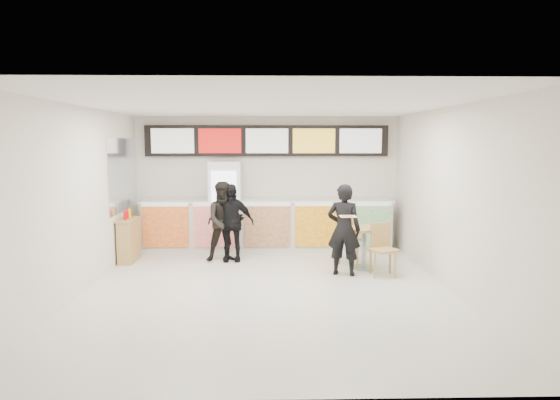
{
  "coord_description": "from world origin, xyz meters",
  "views": [
    {
      "loc": [
        0.01,
        -7.96,
        2.42
      ],
      "look_at": [
        0.24,
        1.2,
        1.36
      ],
      "focal_mm": 32.0,
      "sensor_mm": 36.0,
      "label": 1
    }
  ],
  "objects_px": {
    "customer_main": "(344,230)",
    "customer_mid": "(231,223)",
    "service_counter": "(267,225)",
    "customer_left": "(225,222)",
    "condiment_ledge": "(129,240)",
    "drinks_fridge": "(225,206)",
    "cafe_table": "(364,240)"
  },
  "relations": [
    {
      "from": "customer_main",
      "to": "condiment_ledge",
      "type": "height_order",
      "value": "customer_main"
    },
    {
      "from": "service_counter",
      "to": "customer_mid",
      "type": "relative_size",
      "value": 3.5
    },
    {
      "from": "cafe_table",
      "to": "condiment_ledge",
      "type": "relative_size",
      "value": 1.59
    },
    {
      "from": "service_counter",
      "to": "drinks_fridge",
      "type": "bearing_deg",
      "value": 179.01
    },
    {
      "from": "customer_mid",
      "to": "service_counter",
      "type": "bearing_deg",
      "value": 54.09
    },
    {
      "from": "cafe_table",
      "to": "customer_mid",
      "type": "bearing_deg",
      "value": 140.7
    },
    {
      "from": "service_counter",
      "to": "customer_main",
      "type": "xyz_separation_m",
      "value": [
        1.4,
        -2.14,
        0.27
      ]
    },
    {
      "from": "customer_mid",
      "to": "condiment_ledge",
      "type": "height_order",
      "value": "customer_mid"
    },
    {
      "from": "customer_left",
      "to": "cafe_table",
      "type": "bearing_deg",
      "value": -27.97
    },
    {
      "from": "customer_main",
      "to": "customer_mid",
      "type": "height_order",
      "value": "customer_main"
    },
    {
      "from": "drinks_fridge",
      "to": "customer_left",
      "type": "distance_m",
      "value": 1.04
    },
    {
      "from": "service_counter",
      "to": "customer_main",
      "type": "relative_size",
      "value": 3.31
    },
    {
      "from": "service_counter",
      "to": "customer_main",
      "type": "distance_m",
      "value": 2.57
    },
    {
      "from": "condiment_ledge",
      "to": "drinks_fridge",
      "type": "bearing_deg",
      "value": 28.31
    },
    {
      "from": "cafe_table",
      "to": "customer_main",
      "type": "bearing_deg",
      "value": -161.18
    },
    {
      "from": "drinks_fridge",
      "to": "customer_main",
      "type": "distance_m",
      "value": 3.18
    },
    {
      "from": "customer_mid",
      "to": "cafe_table",
      "type": "height_order",
      "value": "customer_mid"
    },
    {
      "from": "customer_left",
      "to": "condiment_ledge",
      "type": "bearing_deg",
      "value": 166.28
    },
    {
      "from": "service_counter",
      "to": "customer_mid",
      "type": "distance_m",
      "value": 1.28
    },
    {
      "from": "drinks_fridge",
      "to": "customer_left",
      "type": "relative_size",
      "value": 1.23
    },
    {
      "from": "service_counter",
      "to": "customer_left",
      "type": "bearing_deg",
      "value": -130.53
    },
    {
      "from": "service_counter",
      "to": "customer_mid",
      "type": "bearing_deg",
      "value": -126.15
    },
    {
      "from": "service_counter",
      "to": "customer_main",
      "type": "height_order",
      "value": "customer_main"
    },
    {
      "from": "customer_mid",
      "to": "cafe_table",
      "type": "relative_size",
      "value": 0.95
    },
    {
      "from": "customer_mid",
      "to": "condiment_ledge",
      "type": "bearing_deg",
      "value": 179.82
    },
    {
      "from": "customer_main",
      "to": "drinks_fridge",
      "type": "bearing_deg",
      "value": -24.77
    },
    {
      "from": "customer_main",
      "to": "customer_mid",
      "type": "bearing_deg",
      "value": -9.77
    },
    {
      "from": "customer_main",
      "to": "customer_left",
      "type": "bearing_deg",
      "value": -8.6
    },
    {
      "from": "service_counter",
      "to": "condiment_ledge",
      "type": "relative_size",
      "value": 5.29
    },
    {
      "from": "cafe_table",
      "to": "condiment_ledge",
      "type": "height_order",
      "value": "condiment_ledge"
    },
    {
      "from": "drinks_fridge",
      "to": "cafe_table",
      "type": "height_order",
      "value": "drinks_fridge"
    },
    {
      "from": "service_counter",
      "to": "customer_left",
      "type": "height_order",
      "value": "customer_left"
    }
  ]
}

